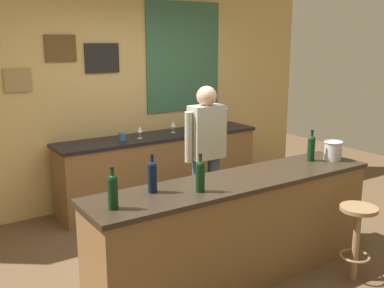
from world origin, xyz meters
The scene contains 14 objects.
ground_plane centered at (0.00, 0.00, 0.00)m, with size 10.00×10.00×0.00m, color brown.
back_wall centered at (0.02, 2.03, 1.42)m, with size 6.00×0.09×2.80m.
bar_counter centered at (0.00, -0.40, 0.46)m, with size 2.71×0.60×0.92m.
side_counter centered at (0.40, 1.65, 0.45)m, with size 2.70×0.56×0.90m.
bartender centered at (0.31, 0.51, 0.94)m, with size 0.52×0.21×1.62m.
bar_stool centered at (0.85, -1.00, 0.46)m, with size 0.32×0.32×0.68m.
wine_bottle_a centered at (-1.17, -0.46, 1.06)m, with size 0.07×0.07×0.31m.
wine_bottle_b centered at (-0.77, -0.30, 1.06)m, with size 0.07×0.07×0.31m.
wine_bottle_c centered at (-0.45, -0.49, 1.06)m, with size 0.07×0.07×0.31m.
wine_bottle_d centered at (0.97, -0.33, 1.06)m, with size 0.07×0.07×0.31m.
ice_bucket centered at (1.18, -0.43, 1.02)m, with size 0.19×0.19×0.19m.
wine_glass_a centered at (0.09, 1.60, 1.01)m, with size 0.07×0.07×0.16m.
wine_glass_b centered at (0.61, 1.68, 1.01)m, with size 0.07×0.07×0.16m.
coffee_mug centered at (-0.14, 1.61, 0.95)m, with size 0.12×0.08×0.09m.
Camera 1 is at (-2.34, -3.24, 2.07)m, focal length 42.06 mm.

